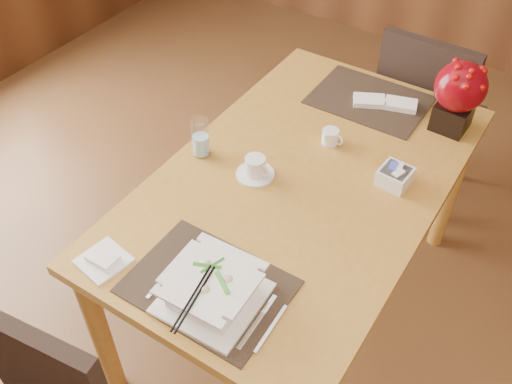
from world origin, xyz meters
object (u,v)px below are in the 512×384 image
Objects in this scene: creamer_jug at (330,137)px; far_chair at (424,112)px; dining_table at (301,198)px; sugar_caddy at (395,177)px; soup_setting at (212,289)px; water_glass at (200,138)px; bread_plate at (103,261)px; coffee_cup at (255,168)px; berry_decor at (459,93)px.

creamer_jug is 0.75m from far_chair.
sugar_caddy is at bearing 27.92° from dining_table.
far_chair is at bearing 85.82° from creamer_jug.
creamer_jug is (-0.05, 0.80, -0.02)m from soup_setting.
far_chair is (0.15, 0.69, -0.25)m from creamer_jug.
water_glass is 0.57m from bread_plate.
water_glass is 0.16× the size of far_chair.
dining_table is 0.93m from far_chair.
coffee_cup is at bearing 2.07° from water_glass.
coffee_cup is at bearing 73.15° from bread_plate.
far_chair is at bearing 81.25° from dining_table.
creamer_jug is at bearing 164.94° from sugar_caddy.
dining_table is 1.60× the size of far_chair.
dining_table is 0.42m from water_glass.
berry_decor reaches higher than soup_setting.
dining_table is at bearing -152.08° from sugar_caddy.
creamer_jug is at bearing 70.48° from bread_plate.
berry_decor is at bearing 52.20° from creamer_jug.
far_chair is (0.51, 1.00, -0.30)m from water_glass.
sugar_caddy is at bearing -97.74° from berry_decor.
soup_setting is 0.80m from creamer_jug.
far_chair is (-0.13, 0.77, -0.25)m from sugar_caddy.
creamer_jug is 0.92m from bread_plate.
coffee_cup is 0.33m from creamer_jug.
soup_setting is at bearing -86.17° from dining_table.
far_chair is (0.14, 0.92, -0.13)m from dining_table.
coffee_cup reaches higher than creamer_jug.
coffee_cup is at bearing -127.12° from berry_decor.
sugar_caddy is 0.82m from far_chair.
dining_table is at bearing 91.82° from soup_setting.
bread_plate is at bearing -106.85° from coffee_cup.
bread_plate is (-0.36, -0.06, -0.05)m from soup_setting.
dining_table is 11.16× the size of coffee_cup.
sugar_caddy is (0.28, -0.08, 0.00)m from creamer_jug.
soup_setting is at bearing -104.41° from berry_decor.
far_chair is at bearing 73.92° from coffee_cup.
soup_setting is (0.04, -0.58, 0.15)m from dining_table.
soup_setting is 2.68× the size of sugar_caddy.
coffee_cup is (-0.15, -0.08, 0.13)m from dining_table.
far_chair is at bearing 117.42° from berry_decor.
bread_plate is (-0.32, -0.64, 0.10)m from dining_table.
dining_table is at bearing -79.30° from creamer_jug.
dining_table is 18.80× the size of creamer_jug.
coffee_cup is (-0.18, 0.50, -0.02)m from soup_setting.
water_glass reaches higher than coffee_cup.
coffee_cup is 1.00× the size of bread_plate.
creamer_jug is at bearing 40.40° from water_glass.
creamer_jug is at bearing 91.48° from soup_setting.
bread_plate is at bearing -101.41° from creamer_jug.
sugar_caddy reaches higher than creamer_jug.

